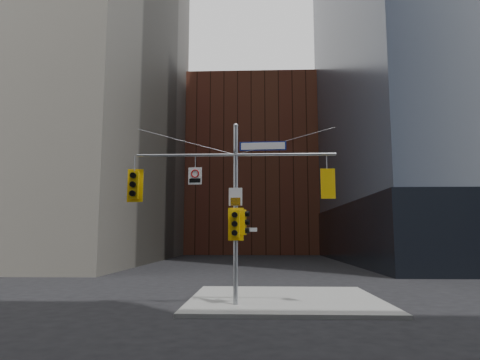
# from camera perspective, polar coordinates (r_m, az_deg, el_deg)

# --- Properties ---
(ground) EXTENTS (160.00, 160.00, 0.00)m
(ground) POSITION_cam_1_polar(r_m,az_deg,el_deg) (15.13, -1.01, -18.02)
(ground) COLOR black
(ground) RESTS_ON ground
(sidewalk_corner) EXTENTS (8.00, 8.00, 0.15)m
(sidewalk_corner) POSITION_cam_1_polar(r_m,az_deg,el_deg) (19.07, 5.96, -15.55)
(sidewalk_corner) COLOR gray
(sidewalk_corner) RESTS_ON ground
(brick_midrise) EXTENTS (26.00, 20.00, 28.00)m
(brick_midrise) POSITION_cam_1_polar(r_m,az_deg,el_deg) (73.71, 1.63, 1.31)
(brick_midrise) COLOR brown
(brick_midrise) RESTS_ON ground
(signal_assembly) EXTENTS (8.00, 0.80, 7.30)m
(signal_assembly) POSITION_cam_1_polar(r_m,az_deg,el_deg) (16.94, -0.58, -1.89)
(signal_assembly) COLOR #999CA1
(signal_assembly) RESTS_ON ground
(traffic_light_west_arm) EXTENTS (0.64, 0.51, 1.34)m
(traffic_light_west_arm) POSITION_cam_1_polar(r_m,az_deg,el_deg) (17.68, -13.94, -0.65)
(traffic_light_west_arm) COLOR yellow
(traffic_light_west_arm) RESTS_ON ground
(traffic_light_east_arm) EXTENTS (0.56, 0.44, 1.18)m
(traffic_light_east_arm) POSITION_cam_1_polar(r_m,az_deg,el_deg) (17.19, 11.56, -0.53)
(traffic_light_east_arm) COLOR yellow
(traffic_light_east_arm) RESTS_ON ground
(traffic_light_pole_side) EXTENTS (0.42, 0.36, 0.99)m
(traffic_light_pole_side) POSITION_cam_1_polar(r_m,az_deg,el_deg) (16.86, 0.51, -5.66)
(traffic_light_pole_side) COLOR yellow
(traffic_light_pole_side) RESTS_ON ground
(traffic_light_pole_front) EXTENTS (0.61, 0.50, 1.27)m
(traffic_light_pole_front) POSITION_cam_1_polar(r_m,az_deg,el_deg) (16.60, -0.63, -5.89)
(traffic_light_pole_front) COLOR yellow
(traffic_light_pole_front) RESTS_ON ground
(street_sign_blade) EXTENTS (1.87, 0.14, 0.36)m
(street_sign_blade) POSITION_cam_1_polar(r_m,az_deg,el_deg) (17.22, 3.07, 4.54)
(street_sign_blade) COLOR navy
(street_sign_blade) RESTS_ON ground
(regulatory_sign_arm) EXTENTS (0.55, 0.12, 0.69)m
(regulatory_sign_arm) POSITION_cam_1_polar(r_m,az_deg,el_deg) (17.17, -6.02, 0.61)
(regulatory_sign_arm) COLOR silver
(regulatory_sign_arm) RESTS_ON ground
(regulatory_sign_pole) EXTENTS (0.54, 0.09, 0.70)m
(regulatory_sign_pole) POSITION_cam_1_polar(r_m,az_deg,el_deg) (16.82, -0.60, -2.31)
(regulatory_sign_pole) COLOR silver
(regulatory_sign_pole) RESTS_ON ground
(street_blade_ew) EXTENTS (0.79, 0.12, 0.16)m
(street_blade_ew) POSITION_cam_1_polar(r_m,az_deg,el_deg) (16.85, 0.95, -6.64)
(street_blade_ew) COLOR silver
(street_blade_ew) RESTS_ON ground
(street_blade_ns) EXTENTS (0.04, 0.74, 0.15)m
(street_blade_ns) POSITION_cam_1_polar(r_m,az_deg,el_deg) (17.32, -0.51, -7.48)
(street_blade_ns) COLOR #145926
(street_blade_ns) RESTS_ON ground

